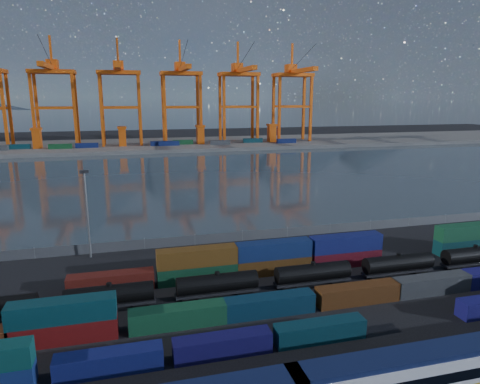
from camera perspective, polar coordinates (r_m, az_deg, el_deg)
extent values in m
plane|color=black|center=(65.46, 6.88, -14.20)|extent=(700.00, 700.00, 0.00)
plane|color=#324048|center=(163.37, -6.69, 2.10)|extent=(700.00, 700.00, 0.00)
cube|color=#514F4C|center=(266.63, -9.91, 6.24)|extent=(700.00, 70.00, 2.00)
cone|color=#1E2630|center=(1679.65, -21.94, 19.57)|extent=(1100.00, 1100.00, 520.00)
cone|color=#1E2630|center=(1681.05, -7.40, 19.29)|extent=(1040.00, 1040.00, 460.00)
cone|color=#1E2630|center=(1774.58, 6.20, 17.66)|extent=(960.00, 960.00, 380.00)
cone|color=#1E2630|center=(1922.45, 16.35, 15.65)|extent=(840.00, 840.00, 300.00)
cube|color=silver|center=(48.14, 23.04, -21.51)|extent=(27.36, 3.28, 4.16)
cube|color=#10193C|center=(46.90, 23.30, -19.11)|extent=(27.36, 2.95, 0.55)
cube|color=gold|center=(48.62, 22.94, -22.38)|extent=(27.39, 3.38, 0.39)
cube|color=black|center=(47.90, 23.09, -21.08)|extent=(27.39, 3.38, 1.09)
cube|color=navy|center=(51.92, -17.00, -20.85)|extent=(11.49, 2.34, 2.49)
cube|color=#130F4F|center=(52.65, -2.32, -19.74)|extent=(11.49, 2.34, 2.49)
cube|color=#0C323F|center=(56.13, 10.62, -17.75)|extent=(11.49, 2.34, 2.49)
cube|color=maroon|center=(59.08, -22.36, -16.76)|extent=(12.60, 2.56, 2.73)
cube|color=#0C3840|center=(57.83, -22.59, -14.39)|extent=(12.60, 2.56, 2.73)
cube|color=#144C2D|center=(58.64, -8.27, -16.11)|extent=(12.60, 2.56, 2.73)
cube|color=#0C2B42|center=(61.03, 3.97, -14.79)|extent=(12.60, 2.56, 2.73)
cube|color=#552C11|center=(66.22, 15.43, -12.95)|extent=(12.60, 2.56, 2.73)
cube|color=#3A3D3F|center=(72.92, 24.11, -11.19)|extent=(12.60, 2.56, 2.73)
cube|color=#581811|center=(70.42, -16.79, -11.41)|extent=(13.03, 2.65, 2.82)
cube|color=#114227|center=(71.00, -5.66, -10.70)|extent=(13.03, 2.65, 2.82)
cube|color=brown|center=(69.94, -5.71, -8.58)|extent=(13.03, 2.65, 2.82)
cube|color=#583311|center=(73.91, 4.45, -9.72)|extent=(13.03, 2.65, 2.82)
cube|color=navy|center=(72.89, 4.49, -7.66)|extent=(13.03, 2.65, 2.82)
cube|color=#5D0E19|center=(79.13, 13.84, -8.53)|extent=(13.03, 2.65, 2.82)
cube|color=navy|center=(78.17, 13.95, -6.59)|extent=(13.03, 2.65, 2.82)
cube|color=#0B393D|center=(93.76, 27.91, -6.32)|extent=(13.03, 2.65, 2.82)
cube|color=#155230|center=(92.96, 28.09, -4.66)|extent=(13.03, 2.65, 2.82)
cube|color=black|center=(67.01, -26.88, -14.63)|extent=(2.34, 1.69, 0.56)
cylinder|color=black|center=(64.61, -16.99, -12.94)|extent=(12.18, 2.72, 2.72)
cylinder|color=black|center=(63.99, -17.08, -11.73)|extent=(0.75, 0.75, 0.47)
cube|color=black|center=(65.26, -16.90, -14.13)|extent=(12.65, 1.87, 0.37)
cube|color=black|center=(65.79, -20.67, -14.55)|extent=(2.34, 1.69, 0.56)
cube|color=black|center=(65.32, -13.07, -14.24)|extent=(2.34, 1.69, 0.56)
cylinder|color=black|center=(65.58, -3.04, -11.99)|extent=(12.18, 2.72, 2.72)
cylinder|color=black|center=(64.97, -3.06, -10.78)|extent=(0.75, 0.75, 0.47)
cube|color=black|center=(66.21, -3.03, -13.17)|extent=(12.65, 1.87, 0.37)
cube|color=black|center=(65.76, -6.73, -13.80)|extent=(2.34, 1.69, 0.56)
cube|color=black|center=(67.25, 0.59, -13.08)|extent=(2.34, 1.69, 0.56)
cylinder|color=black|center=(70.04, 9.69, -10.50)|extent=(12.18, 2.72, 2.72)
cylinder|color=black|center=(69.48, 9.73, -9.36)|extent=(0.75, 0.75, 0.47)
cube|color=black|center=(70.64, 9.64, -11.62)|extent=(12.65, 1.87, 0.37)
cube|color=black|center=(69.28, 6.37, -12.36)|extent=(2.34, 1.69, 0.56)
cube|color=black|center=(72.52, 12.73, -11.42)|extent=(2.34, 1.69, 0.56)
cylinder|color=black|center=(77.41, 20.34, -8.85)|extent=(12.18, 2.72, 2.72)
cylinder|color=black|center=(76.90, 20.42, -7.81)|extent=(0.75, 0.75, 0.47)
cube|color=black|center=(77.95, 20.25, -9.88)|extent=(12.65, 1.87, 0.37)
cube|color=black|center=(75.86, 17.57, -10.62)|extent=(2.34, 1.69, 0.56)
cube|color=black|center=(80.48, 22.74, -9.66)|extent=(2.34, 1.69, 0.56)
cylinder|color=black|center=(86.95, 28.82, -7.31)|extent=(12.18, 2.72, 2.72)
cylinder|color=black|center=(86.49, 28.93, -6.37)|extent=(0.75, 0.75, 0.47)
cube|color=black|center=(87.43, 28.72, -8.24)|extent=(12.65, 1.87, 0.37)
cube|color=black|center=(84.80, 26.59, -8.90)|extent=(2.34, 1.69, 0.56)
cube|color=#595B5E|center=(89.70, 0.33, -5.89)|extent=(160.00, 0.06, 2.00)
cylinder|color=slate|center=(88.75, -25.71, -7.32)|extent=(0.12, 0.12, 2.20)
cylinder|color=slate|center=(87.28, -19.22, -7.08)|extent=(0.12, 0.12, 2.20)
cylinder|color=slate|center=(86.94, -12.60, -6.74)|extent=(0.12, 0.12, 2.20)
cylinder|color=slate|center=(87.75, -6.03, -6.32)|extent=(0.12, 0.12, 2.20)
cylinder|color=slate|center=(89.67, 0.33, -5.83)|extent=(0.12, 0.12, 2.20)
cylinder|color=slate|center=(92.64, 6.34, -5.30)|extent=(0.12, 0.12, 2.20)
cylinder|color=slate|center=(96.56, 11.91, -4.76)|extent=(0.12, 0.12, 2.20)
cylinder|color=slate|center=(101.31, 16.99, -4.22)|extent=(0.12, 0.12, 2.20)
cylinder|color=slate|center=(106.80, 21.58, -3.71)|extent=(0.12, 0.12, 2.20)
cylinder|color=slate|center=(112.90, 25.70, -3.23)|extent=(0.12, 0.12, 2.20)
cylinder|color=slate|center=(119.53, 29.37, -2.78)|extent=(0.12, 0.12, 2.20)
cylinder|color=slate|center=(83.37, -19.66, -3.05)|extent=(0.36, 0.36, 16.00)
cube|color=black|center=(81.64, -20.08, 2.57)|extent=(1.60, 0.40, 0.60)
cube|color=#E65610|center=(261.18, -28.92, 9.27)|extent=(1.52, 1.52, 42.87)
cube|color=#E65610|center=(272.29, -28.35, 9.40)|extent=(1.52, 1.52, 42.87)
cube|color=#E65610|center=(258.18, -25.87, 9.55)|extent=(1.52, 1.52, 42.87)
cube|color=#E65610|center=(269.42, -25.41, 9.66)|extent=(1.52, 1.52, 42.87)
cube|color=#E65610|center=(255.09, -21.19, 9.93)|extent=(1.52, 1.52, 42.87)
cube|color=#E65610|center=(266.45, -20.92, 10.02)|extent=(1.52, 1.52, 42.87)
cube|color=#E65610|center=(256.37, -23.58, 10.22)|extent=(20.96, 1.33, 1.33)
cube|color=#E65610|center=(267.68, -23.22, 10.31)|extent=(20.96, 1.33, 1.33)
cube|color=#E65610|center=(262.31, -23.77, 14.47)|extent=(23.82, 13.34, 2.10)
cube|color=#E65610|center=(251.13, -24.22, 15.00)|extent=(2.86, 45.73, 2.38)
cube|color=#E65610|center=(266.33, -23.73, 15.35)|extent=(5.72, 7.62, 4.76)
cube|color=#E65610|center=(265.02, -23.94, 16.91)|extent=(1.14, 1.14, 15.24)
cylinder|color=black|center=(249.37, -24.44, 16.55)|extent=(0.23, 39.21, 12.94)
cube|color=#E65610|center=(253.96, -17.99, 10.15)|extent=(1.52, 1.52, 42.87)
cube|color=#E65610|center=(265.37, -17.87, 10.23)|extent=(1.52, 1.52, 42.87)
cube|color=#E65610|center=(253.72, -13.19, 10.42)|extent=(1.52, 1.52, 42.87)
cube|color=#E65610|center=(265.14, -13.27, 10.50)|extent=(1.52, 1.52, 42.87)
cube|color=#E65610|center=(253.56, -15.62, 10.78)|extent=(20.96, 1.33, 1.33)
cube|color=#E65610|center=(264.99, -15.60, 10.84)|extent=(20.96, 1.33, 1.33)
cube|color=#E65610|center=(259.57, -15.87, 15.06)|extent=(23.82, 13.34, 2.10)
cube|color=#E65610|center=(248.26, -15.94, 15.64)|extent=(2.86, 45.73, 2.38)
cube|color=#E65610|center=(263.63, -15.91, 15.95)|extent=(5.72, 7.62, 4.76)
cube|color=#E65610|center=(262.31, -16.02, 17.53)|extent=(1.14, 1.14, 15.24)
cylinder|color=black|center=(246.49, -16.04, 17.21)|extent=(0.23, 39.21, 12.94)
cube|color=#E65610|center=(254.52, -9.98, 10.57)|extent=(1.52, 1.52, 42.87)
cube|color=#E65610|center=(265.91, -10.20, 10.64)|extent=(1.52, 1.52, 42.87)
cube|color=#E65610|center=(257.15, -5.24, 10.72)|extent=(1.52, 1.52, 42.87)
cube|color=#E65610|center=(268.42, -5.66, 10.78)|extent=(1.52, 1.52, 42.87)
cube|color=#E65610|center=(255.56, -7.62, 11.13)|extent=(20.96, 1.33, 1.33)
cube|color=#E65610|center=(266.91, -7.93, 11.18)|extent=(20.96, 1.33, 1.33)
cube|color=#E65610|center=(261.52, -7.90, 15.38)|extent=(23.82, 13.34, 2.10)
cube|color=#E65610|center=(250.31, -7.59, 15.96)|extent=(2.86, 45.73, 2.38)
cube|color=#E65610|center=(265.55, -8.04, 16.26)|extent=(5.72, 7.62, 4.76)
cube|color=#E65610|center=(264.24, -8.04, 17.84)|extent=(1.14, 1.14, 15.24)
cylinder|color=black|center=(248.55, -7.56, 17.53)|extent=(0.23, 39.21, 12.94)
cube|color=#E65610|center=(259.84, -2.14, 10.78)|extent=(1.52, 1.52, 42.87)
cube|color=#E65610|center=(271.00, -2.67, 10.85)|extent=(1.52, 1.52, 42.87)
cube|color=#E65610|center=(265.19, 2.37, 10.81)|extent=(1.52, 1.52, 42.87)
cube|color=#E65610|center=(276.14, 1.66, 10.89)|extent=(1.52, 1.52, 42.87)
cube|color=#E65610|center=(262.26, 0.14, 11.27)|extent=(20.96, 1.33, 1.33)
cube|color=#E65610|center=(273.33, -0.49, 11.32)|extent=(20.96, 1.33, 1.33)
cube|color=#E65610|center=(268.07, -0.18, 15.43)|extent=(23.82, 13.34, 2.10)
cube|color=#E65610|center=(257.14, 0.48, 15.97)|extent=(2.86, 45.73, 2.38)
cube|color=#E65610|center=(272.00, -0.39, 16.29)|extent=(5.72, 7.62, 4.76)
cube|color=#E65610|center=(270.73, -0.29, 17.82)|extent=(1.14, 1.14, 15.24)
cylinder|color=black|center=(255.43, 0.62, 17.50)|extent=(0.23, 39.21, 12.94)
cube|color=#E65610|center=(269.63, 5.27, 10.80)|extent=(1.52, 1.52, 42.87)
cube|color=#E65610|center=(280.41, 4.47, 10.88)|extent=(1.52, 1.52, 42.87)
cube|color=#E65610|center=(277.45, 9.42, 10.73)|extent=(1.52, 1.52, 42.87)
cube|color=#E65610|center=(287.93, 8.48, 10.83)|extent=(1.52, 1.52, 42.87)
cube|color=#E65610|center=(273.32, 7.39, 11.22)|extent=(20.96, 1.33, 1.33)
cube|color=#E65610|center=(283.95, 6.51, 11.29)|extent=(20.96, 1.33, 1.33)
cube|color=#E65610|center=(278.89, 7.05, 15.22)|extent=(23.82, 13.34, 2.10)
cube|color=#E65610|center=(268.40, 7.99, 15.71)|extent=(2.86, 45.73, 2.38)
cube|color=#E65610|center=(282.68, 6.78, 16.06)|extent=(5.72, 7.62, 4.76)
cube|color=#E65610|center=(281.45, 6.97, 17.53)|extent=(1.14, 1.14, 15.24)
cylinder|color=black|center=(266.76, 8.24, 17.16)|extent=(0.23, 39.21, 12.94)
cube|color=navy|center=(251.26, -9.47, 6.41)|extent=(12.00, 2.44, 2.60)
cube|color=navy|center=(263.60, 6.19, 6.79)|extent=(12.00, 2.44, 2.60)
cube|color=navy|center=(252.30, -10.48, 6.40)|extent=(12.00, 2.44, 2.60)
cube|color=#0C3842|center=(260.38, -27.43, 5.39)|extent=(12.00, 2.44, 2.60)
cube|color=#3F4244|center=(253.75, -2.69, 6.63)|extent=(12.00, 2.44, 2.60)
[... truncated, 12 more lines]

